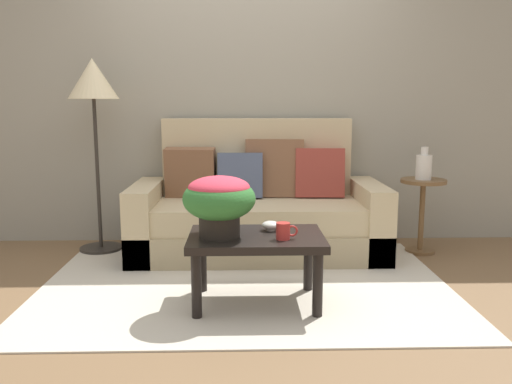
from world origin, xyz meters
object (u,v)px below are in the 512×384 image
object	(u,v)px
snack_bowl	(271,225)
table_vase	(424,166)
couch	(258,212)
coffee_mug	(284,231)
potted_plant	(219,199)
coffee_table	(256,246)
floor_lamp	(93,92)
side_table	(422,202)

from	to	relation	value
snack_bowl	table_vase	world-z (taller)	table_vase
couch	coffee_mug	world-z (taller)	couch
snack_bowl	table_vase	size ratio (longest dim) A/B	0.43
table_vase	couch	bearing A→B (deg)	176.95
snack_bowl	potted_plant	bearing A→B (deg)	-155.92
coffee_table	floor_lamp	bearing A→B (deg)	135.85
floor_lamp	table_vase	world-z (taller)	floor_lamp
table_vase	potted_plant	bearing A→B (deg)	-145.00
potted_plant	table_vase	size ratio (longest dim) A/B	1.64
coffee_table	snack_bowl	size ratio (longest dim) A/B	7.19
side_table	potted_plant	bearing A→B (deg)	-144.81
side_table	table_vase	bearing A→B (deg)	-122.70
couch	potted_plant	size ratio (longest dim) A/B	4.66
side_table	coffee_mug	bearing A→B (deg)	-135.59
couch	table_vase	distance (m)	1.38
coffee_table	coffee_mug	xyz separation A→B (m)	(0.16, -0.10, 0.12)
table_vase	side_table	bearing A→B (deg)	57.30
coffee_mug	snack_bowl	world-z (taller)	coffee_mug
floor_lamp	potted_plant	world-z (taller)	floor_lamp
coffee_table	potted_plant	size ratio (longest dim) A/B	1.88
coffee_table	snack_bowl	xyz separation A→B (m)	(0.09, 0.11, 0.10)
couch	coffee_table	size ratio (longest dim) A/B	2.47
couch	snack_bowl	bearing A→B (deg)	-87.39
potted_plant	coffee_mug	bearing A→B (deg)	-10.85
floor_lamp	coffee_mug	world-z (taller)	floor_lamp
side_table	coffee_table	bearing A→B (deg)	-141.59
floor_lamp	coffee_mug	distance (m)	2.10
couch	floor_lamp	distance (m)	1.62
coffee_table	table_vase	bearing A→B (deg)	38.23
side_table	coffee_mug	size ratio (longest dim) A/B	4.77
snack_bowl	coffee_table	bearing A→B (deg)	-131.21
couch	table_vase	size ratio (longest dim) A/B	7.63
potted_plant	coffee_mug	size ratio (longest dim) A/B	3.36
side_table	couch	bearing A→B (deg)	177.57
floor_lamp	snack_bowl	xyz separation A→B (m)	(1.35, -1.11, -0.83)
potted_plant	table_vase	xyz separation A→B (m)	(1.59, 1.11, 0.05)
coffee_table	coffee_mug	bearing A→B (deg)	-33.61
floor_lamp	table_vase	distance (m)	2.69
couch	coffee_mug	distance (m)	1.27
side_table	table_vase	size ratio (longest dim) A/B	2.33
couch	potted_plant	distance (m)	1.25
coffee_table	side_table	size ratio (longest dim) A/B	1.33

